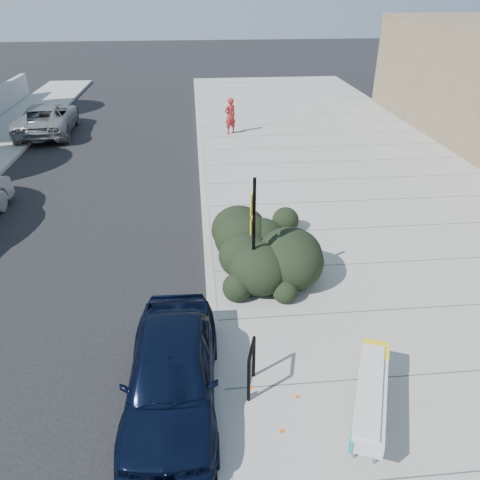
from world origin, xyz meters
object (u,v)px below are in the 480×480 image
object	(u,v)px
bench	(371,391)
suv_silver	(47,119)
bike_rack	(251,364)
sign_post	(253,230)
sedan_navy	(172,373)
pedestrian	(230,116)

from	to	relation	value
bench	suv_silver	xyz separation A→B (m)	(-10.00, 18.77, 0.03)
bike_rack	sign_post	world-z (taller)	sign_post
bike_rack	sedan_navy	xyz separation A→B (m)	(-1.40, -0.04, -0.04)
sign_post	sedan_navy	world-z (taller)	sign_post
suv_silver	pedestrian	bearing A→B (deg)	167.03
sign_post	pedestrian	world-z (taller)	sign_post
sedan_navy	suv_silver	bearing A→B (deg)	112.45
suv_silver	sign_post	bearing A→B (deg)	115.72
bike_rack	suv_silver	bearing A→B (deg)	129.82
bench	sign_post	xyz separation A→B (m)	(-1.50, 3.90, 1.06)
sign_post	pedestrian	bearing A→B (deg)	103.42
bike_rack	pedestrian	world-z (taller)	pedestrian
sedan_navy	pedestrian	distance (m)	16.73
suv_silver	sedan_navy	bearing A→B (deg)	106.40
sign_post	pedestrian	size ratio (longest dim) A/B	1.67
sign_post	sedan_navy	xyz separation A→B (m)	(-1.79, -3.12, -1.09)
bench	bike_rack	xyz separation A→B (m)	(-1.90, 0.82, 0.01)
bike_rack	sedan_navy	bearing A→B (deg)	-162.92
pedestrian	sedan_navy	bearing A→B (deg)	50.96
suv_silver	pedestrian	world-z (taller)	pedestrian
bike_rack	pedestrian	bearing A→B (deg)	102.31
bench	pedestrian	size ratio (longest dim) A/B	1.37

